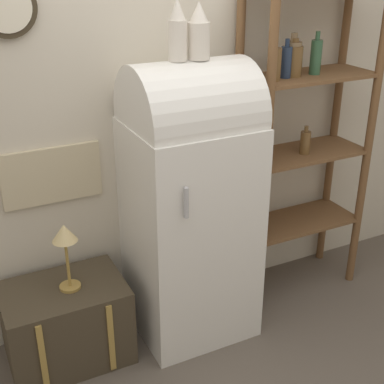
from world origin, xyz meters
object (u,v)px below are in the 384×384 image
object	(u,v)px
vase_left	(178,32)
desk_lamp	(65,240)
refrigerator	(190,200)
suitcase_trunk	(67,323)
vase_center	(199,33)

from	to	relation	value
vase_left	desk_lamp	size ratio (longest dim) A/B	0.78
refrigerator	suitcase_trunk	xyz separation A→B (m)	(-0.73, 0.03, -0.59)
refrigerator	vase_center	xyz separation A→B (m)	(0.04, -0.00, 0.87)
vase_left	suitcase_trunk	bearing A→B (deg)	177.84
refrigerator	suitcase_trunk	world-z (taller)	refrigerator
vase_left	desk_lamp	distance (m)	1.15
refrigerator	vase_center	world-z (taller)	vase_center
suitcase_trunk	vase_center	xyz separation A→B (m)	(0.77, -0.03, 1.46)
vase_center	desk_lamp	bearing A→B (deg)	178.45
suitcase_trunk	vase_left	distance (m)	1.62
refrigerator	suitcase_trunk	bearing A→B (deg)	177.66
refrigerator	vase_left	bearing A→B (deg)	175.69
suitcase_trunk	refrigerator	bearing A→B (deg)	-2.34
vase_center	desk_lamp	world-z (taller)	vase_center
suitcase_trunk	vase_left	size ratio (longest dim) A/B	2.19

